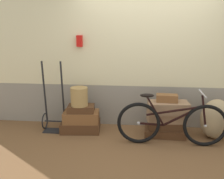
{
  "coord_description": "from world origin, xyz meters",
  "views": [
    {
      "loc": [
        -0.16,
        -3.86,
        1.89
      ],
      "look_at": [
        -0.57,
        0.25,
        0.82
      ],
      "focal_mm": 41.19,
      "sensor_mm": 36.0,
      "label": 1
    }
  ],
  "objects_px": {
    "suitcase_4": "(165,125)",
    "wicker_basket": "(79,97)",
    "burlap_sack": "(216,119)",
    "suitcase_1": "(81,117)",
    "suitcase_0": "(81,126)",
    "luggage_trolley": "(54,114)",
    "suitcase_2": "(81,109)",
    "suitcase_7": "(167,98)",
    "suitcase_3": "(165,132)",
    "suitcase_5": "(166,117)",
    "suitcase_6": "(168,108)",
    "bicycle": "(171,123)"
  },
  "relations": [
    {
      "from": "suitcase_0",
      "to": "suitcase_3",
      "type": "height_order",
      "value": "suitcase_0"
    },
    {
      "from": "suitcase_0",
      "to": "suitcase_6",
      "type": "height_order",
      "value": "suitcase_6"
    },
    {
      "from": "suitcase_2",
      "to": "suitcase_6",
      "type": "xyz_separation_m",
      "value": [
        1.51,
        -0.03,
        0.08
      ]
    },
    {
      "from": "suitcase_3",
      "to": "suitcase_7",
      "type": "bearing_deg",
      "value": 68.32
    },
    {
      "from": "suitcase_7",
      "to": "bicycle",
      "type": "bearing_deg",
      "value": -79.44
    },
    {
      "from": "burlap_sack",
      "to": "bicycle",
      "type": "xyz_separation_m",
      "value": [
        -0.77,
        -0.31,
        0.02
      ]
    },
    {
      "from": "suitcase_6",
      "to": "suitcase_2",
      "type": "bearing_deg",
      "value": 174.68
    },
    {
      "from": "suitcase_2",
      "to": "suitcase_5",
      "type": "relative_size",
      "value": 0.72
    },
    {
      "from": "suitcase_5",
      "to": "burlap_sack",
      "type": "distance_m",
      "value": 0.81
    },
    {
      "from": "suitcase_4",
      "to": "wicker_basket",
      "type": "distance_m",
      "value": 1.57
    },
    {
      "from": "luggage_trolley",
      "to": "suitcase_4",
      "type": "bearing_deg",
      "value": -1.59
    },
    {
      "from": "suitcase_1",
      "to": "burlap_sack",
      "type": "xyz_separation_m",
      "value": [
        2.3,
        -0.06,
        0.07
      ]
    },
    {
      "from": "burlap_sack",
      "to": "suitcase_1",
      "type": "bearing_deg",
      "value": 178.4
    },
    {
      "from": "suitcase_1",
      "to": "suitcase_5",
      "type": "bearing_deg",
      "value": -5.66
    },
    {
      "from": "suitcase_0",
      "to": "luggage_trolley",
      "type": "relative_size",
      "value": 0.54
    },
    {
      "from": "suitcase_4",
      "to": "wicker_basket",
      "type": "height_order",
      "value": "wicker_basket"
    },
    {
      "from": "suitcase_3",
      "to": "suitcase_6",
      "type": "height_order",
      "value": "suitcase_6"
    },
    {
      "from": "suitcase_5",
      "to": "suitcase_1",
      "type": "bearing_deg",
      "value": 172.78
    },
    {
      "from": "suitcase_4",
      "to": "wicker_basket",
      "type": "relative_size",
      "value": 1.76
    },
    {
      "from": "suitcase_0",
      "to": "suitcase_1",
      "type": "distance_m",
      "value": 0.19
    },
    {
      "from": "suitcase_5",
      "to": "burlap_sack",
      "type": "relative_size",
      "value": 0.94
    },
    {
      "from": "suitcase_7",
      "to": "burlap_sack",
      "type": "xyz_separation_m",
      "value": [
        0.82,
        -0.04,
        -0.33
      ]
    },
    {
      "from": "luggage_trolley",
      "to": "suitcase_2",
      "type": "bearing_deg",
      "value": -5.63
    },
    {
      "from": "suitcase_5",
      "to": "luggage_trolley",
      "type": "relative_size",
      "value": 0.51
    },
    {
      "from": "suitcase_1",
      "to": "bicycle",
      "type": "bearing_deg",
      "value": -18.63
    },
    {
      "from": "suitcase_3",
      "to": "luggage_trolley",
      "type": "height_order",
      "value": "luggage_trolley"
    },
    {
      "from": "suitcase_5",
      "to": "suitcase_6",
      "type": "bearing_deg",
      "value": -52.08
    },
    {
      "from": "suitcase_4",
      "to": "suitcase_5",
      "type": "bearing_deg",
      "value": -14.59
    },
    {
      "from": "suitcase_1",
      "to": "suitcase_6",
      "type": "relative_size",
      "value": 0.92
    },
    {
      "from": "suitcase_0",
      "to": "suitcase_7",
      "type": "height_order",
      "value": "suitcase_7"
    },
    {
      "from": "suitcase_4",
      "to": "suitcase_7",
      "type": "xyz_separation_m",
      "value": [
        0.01,
        -0.0,
        0.48
      ]
    },
    {
      "from": "suitcase_1",
      "to": "burlap_sack",
      "type": "distance_m",
      "value": 2.31
    },
    {
      "from": "suitcase_0",
      "to": "suitcase_3",
      "type": "xyz_separation_m",
      "value": [
        1.49,
        -0.05,
        -0.03
      ]
    },
    {
      "from": "suitcase_3",
      "to": "bicycle",
      "type": "bearing_deg",
      "value": -78.42
    },
    {
      "from": "suitcase_7",
      "to": "suitcase_3",
      "type": "bearing_deg",
      "value": -110.96
    },
    {
      "from": "suitcase_1",
      "to": "suitcase_7",
      "type": "bearing_deg",
      "value": -5.74
    },
    {
      "from": "suitcase_4",
      "to": "suitcase_0",
      "type": "bearing_deg",
      "value": 175.51
    },
    {
      "from": "suitcase_5",
      "to": "luggage_trolley",
      "type": "bearing_deg",
      "value": 172.02
    },
    {
      "from": "suitcase_0",
      "to": "wicker_basket",
      "type": "relative_size",
      "value": 2.1
    },
    {
      "from": "burlap_sack",
      "to": "suitcase_2",
      "type": "bearing_deg",
      "value": 178.78
    },
    {
      "from": "wicker_basket",
      "to": "burlap_sack",
      "type": "xyz_separation_m",
      "value": [
        2.32,
        -0.04,
        -0.31
      ]
    },
    {
      "from": "suitcase_6",
      "to": "wicker_basket",
      "type": "height_order",
      "value": "wicker_basket"
    },
    {
      "from": "suitcase_7",
      "to": "luggage_trolley",
      "type": "bearing_deg",
      "value": -178.69
    },
    {
      "from": "suitcase_0",
      "to": "luggage_trolley",
      "type": "bearing_deg",
      "value": 171.48
    },
    {
      "from": "suitcase_1",
      "to": "suitcase_7",
      "type": "distance_m",
      "value": 1.54
    },
    {
      "from": "suitcase_4",
      "to": "suitcase_2",
      "type": "bearing_deg",
      "value": 176.18
    },
    {
      "from": "suitcase_2",
      "to": "wicker_basket",
      "type": "relative_size",
      "value": 1.41
    },
    {
      "from": "suitcase_5",
      "to": "wicker_basket",
      "type": "relative_size",
      "value": 1.97
    },
    {
      "from": "suitcase_1",
      "to": "suitcase_3",
      "type": "relative_size",
      "value": 0.89
    },
    {
      "from": "suitcase_7",
      "to": "luggage_trolley",
      "type": "xyz_separation_m",
      "value": [
        -1.99,
        0.06,
        -0.38
      ]
    }
  ]
}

